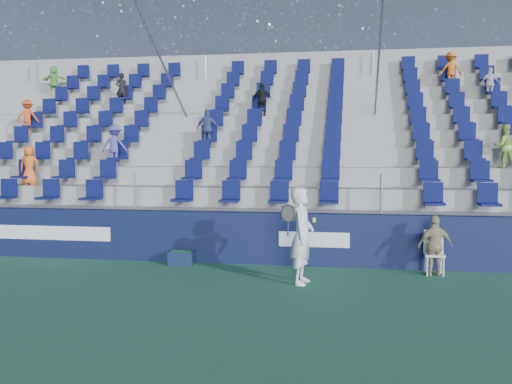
% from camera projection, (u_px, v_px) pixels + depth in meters
% --- Properties ---
extents(ground, '(70.00, 70.00, 0.00)m').
position_uv_depth(ground, '(219.00, 297.00, 10.25)').
color(ground, '#2C6748').
rests_on(ground, ground).
extents(sponsor_wall, '(24.00, 0.32, 1.20)m').
position_uv_depth(sponsor_wall, '(250.00, 238.00, 13.31)').
color(sponsor_wall, '#10173C').
rests_on(sponsor_wall, ground).
extents(grandstand, '(24.00, 8.17, 6.63)m').
position_uv_depth(grandstand, '(278.00, 167.00, 18.21)').
color(grandstand, '#9D9D98').
rests_on(grandstand, ground).
extents(tennis_player, '(0.69, 0.74, 1.91)m').
position_uv_depth(tennis_player, '(302.00, 236.00, 11.22)').
color(tennis_player, white).
rests_on(tennis_player, ground).
extents(line_judge_chair, '(0.42, 0.43, 0.93)m').
position_uv_depth(line_judge_chair, '(434.00, 249.00, 12.14)').
color(line_judge_chair, white).
rests_on(line_judge_chair, ground).
extents(line_judge, '(0.81, 0.51, 1.28)m').
position_uv_depth(line_judge, '(435.00, 245.00, 11.99)').
color(line_judge, tan).
rests_on(line_judge, ground).
extents(ball_bin, '(0.59, 0.40, 0.32)m').
position_uv_depth(ball_bin, '(182.00, 257.00, 13.20)').
color(ball_bin, '#101C3C').
rests_on(ball_bin, ground).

